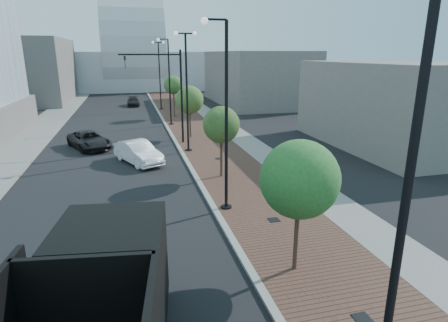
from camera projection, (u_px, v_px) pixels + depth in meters
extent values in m
cube|color=#4C2D23|center=(188.00, 115.00, 47.53)|extent=(7.00, 140.00, 0.12)
cube|color=slate|center=(209.00, 114.00, 48.18)|extent=(2.40, 140.00, 0.13)
cube|color=gray|center=(161.00, 116.00, 46.69)|extent=(0.30, 140.00, 0.14)
cube|color=slate|center=(49.00, 121.00, 43.58)|extent=(4.00, 140.00, 0.12)
cube|color=black|center=(113.00, 273.00, 10.15)|extent=(3.19, 3.28, 2.91)
cube|color=black|center=(124.00, 272.00, 11.85)|extent=(2.74, 0.94, 1.46)
cube|color=black|center=(89.00, 305.00, 7.57)|extent=(2.79, 0.54, 2.24)
cylinder|color=black|center=(83.00, 293.00, 11.35)|extent=(0.51, 1.27, 1.23)
cylinder|color=silver|center=(83.00, 293.00, 11.35)|extent=(0.47, 0.72, 0.67)
cylinder|color=black|center=(161.00, 288.00, 11.59)|extent=(0.51, 1.27, 1.23)
cylinder|color=silver|center=(161.00, 288.00, 11.59)|extent=(0.47, 0.72, 0.67)
imported|color=white|center=(138.00, 152.00, 26.84)|extent=(3.58, 5.12, 1.60)
imported|color=black|center=(89.00, 140.00, 31.00)|extent=(4.25, 5.64, 1.42)
imported|color=black|center=(133.00, 102.00, 56.32)|extent=(1.83, 4.41, 1.27)
imported|color=black|center=(306.00, 171.00, 22.69)|extent=(0.64, 0.51, 1.54)
cylinder|color=black|center=(401.00, 235.00, 6.51)|extent=(0.16, 0.16, 9.00)
cylinder|color=black|center=(226.00, 208.00, 18.93)|extent=(0.56, 0.56, 0.20)
cylinder|color=black|center=(226.00, 120.00, 17.67)|extent=(0.16, 0.16, 9.00)
cylinder|color=black|center=(216.00, 19.00, 16.29)|extent=(1.00, 0.10, 0.10)
sphere|color=silver|center=(204.00, 21.00, 16.19)|extent=(0.32, 0.32, 0.32)
cylinder|color=black|center=(189.00, 151.00, 30.09)|extent=(0.56, 0.56, 0.20)
cylinder|color=black|center=(187.00, 94.00, 28.83)|extent=(0.16, 0.16, 9.00)
cylinder|color=black|center=(185.00, 33.00, 27.57)|extent=(1.40, 0.10, 0.10)
sphere|color=silver|center=(176.00, 33.00, 27.40)|extent=(0.32, 0.32, 0.32)
sphere|color=silver|center=(195.00, 33.00, 27.74)|extent=(0.32, 0.32, 0.32)
cylinder|color=black|center=(171.00, 124.00, 41.25)|extent=(0.56, 0.56, 0.20)
cylinder|color=black|center=(170.00, 83.00, 39.99)|extent=(0.16, 0.16, 9.00)
cylinder|color=black|center=(163.00, 39.00, 38.61)|extent=(1.00, 0.10, 0.10)
sphere|color=silver|center=(158.00, 40.00, 38.51)|extent=(0.32, 0.32, 0.32)
cylinder|color=black|center=(161.00, 109.00, 52.40)|extent=(0.56, 0.56, 0.20)
cylinder|color=black|center=(160.00, 77.00, 51.14)|extent=(0.16, 0.16, 9.00)
cylinder|color=black|center=(158.00, 42.00, 49.89)|extent=(1.40, 0.10, 0.10)
sphere|color=silver|center=(153.00, 42.00, 49.72)|extent=(0.32, 0.32, 0.32)
sphere|color=silver|center=(163.00, 42.00, 50.06)|extent=(0.32, 0.32, 0.32)
cylinder|color=black|center=(182.00, 98.00, 31.79)|extent=(0.18, 0.18, 8.00)
cylinder|color=black|center=(150.00, 54.00, 30.19)|extent=(5.00, 0.12, 0.12)
imported|color=black|center=(125.00, 62.00, 29.87)|extent=(0.16, 0.20, 1.00)
cylinder|color=#382619|center=(297.00, 230.00, 13.15)|extent=(0.16, 0.16, 3.32)
sphere|color=#216222|center=(300.00, 179.00, 12.62)|extent=(2.74, 2.74, 2.74)
sphere|color=#216222|center=(306.00, 182.00, 13.07)|extent=(1.92, 1.92, 1.92)
sphere|color=#216222|center=(296.00, 173.00, 12.18)|extent=(1.65, 1.65, 1.65)
cylinder|color=#382619|center=(221.00, 153.00, 23.40)|extent=(0.16, 0.16, 3.22)
sphere|color=#30501B|center=(221.00, 125.00, 22.88)|extent=(2.30, 2.30, 2.30)
sphere|color=#30501B|center=(226.00, 127.00, 23.32)|extent=(1.61, 1.61, 1.61)
sphere|color=#30501B|center=(218.00, 121.00, 22.44)|extent=(1.38, 1.38, 1.38)
cylinder|color=#382619|center=(190.00, 120.00, 34.54)|extent=(0.16, 0.16, 3.35)
sphere|color=#3B5D1F|center=(190.00, 100.00, 34.00)|extent=(2.56, 2.56, 2.56)
sphere|color=#3B5D1F|center=(193.00, 102.00, 34.44)|extent=(1.79, 1.79, 1.79)
sphere|color=#3B5D1F|center=(187.00, 97.00, 33.56)|extent=(1.54, 1.54, 1.54)
cylinder|color=#382619|center=(174.00, 103.00, 45.64)|extent=(0.16, 0.16, 3.73)
sphere|color=#2E591E|center=(173.00, 85.00, 45.05)|extent=(2.29, 2.29, 2.29)
sphere|color=#2E591E|center=(176.00, 87.00, 45.50)|extent=(1.60, 1.60, 1.60)
sphere|color=#2E591E|center=(171.00, 82.00, 44.59)|extent=(1.37, 1.37, 1.37)
cube|color=#B1B7BC|center=(134.00, 70.00, 86.96)|extent=(50.00, 28.00, 8.00)
cube|color=slate|center=(22.00, 71.00, 59.12)|extent=(14.00, 20.00, 10.00)
cube|color=#68625D|center=(256.00, 78.00, 58.73)|extent=(12.00, 22.00, 8.00)
cube|color=slate|center=(394.00, 105.00, 31.45)|extent=(10.00, 16.00, 7.00)
cube|color=black|center=(362.00, 318.00, 10.98)|extent=(0.50, 0.50, 0.02)
cube|color=black|center=(274.00, 220.00, 17.49)|extent=(0.50, 0.50, 0.02)
cube|color=black|center=(219.00, 158.00, 27.72)|extent=(0.50, 0.50, 0.02)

